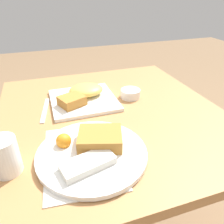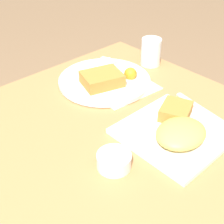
% 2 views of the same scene
% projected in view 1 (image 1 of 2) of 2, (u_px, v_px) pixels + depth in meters
% --- Properties ---
extents(dining_table, '(0.83, 0.87, 0.75)m').
position_uv_depth(dining_table, '(112.00, 132.00, 0.88)').
color(dining_table, '#B27A47').
rests_on(dining_table, ground_plane).
extents(menu_card, '(0.23, 0.31, 0.00)m').
position_uv_depth(menu_card, '(82.00, 156.00, 0.61)').
color(menu_card, silver).
rests_on(menu_card, dining_table).
extents(plate_square_near, '(0.26, 0.26, 0.06)m').
position_uv_depth(plate_square_near, '(83.00, 96.00, 0.90)').
color(plate_square_near, white).
rests_on(plate_square_near, dining_table).
extents(plate_oval_far, '(0.31, 0.31, 0.05)m').
position_uv_depth(plate_oval_far, '(92.00, 150.00, 0.61)').
color(plate_oval_far, white).
rests_on(plate_oval_far, menu_card).
extents(sauce_ramekin, '(0.08, 0.08, 0.04)m').
position_uv_depth(sauce_ramekin, '(130.00, 93.00, 0.93)').
color(sauce_ramekin, white).
rests_on(sauce_ramekin, dining_table).
extents(butter_knife, '(0.05, 0.19, 0.00)m').
position_uv_depth(butter_knife, '(45.00, 110.00, 0.84)').
color(butter_knife, silver).
rests_on(butter_knife, dining_table).
extents(coffee_mug, '(0.07, 0.07, 0.10)m').
position_uv_depth(coffee_mug, '(4.00, 156.00, 0.54)').
color(coffee_mug, white).
rests_on(coffee_mug, dining_table).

